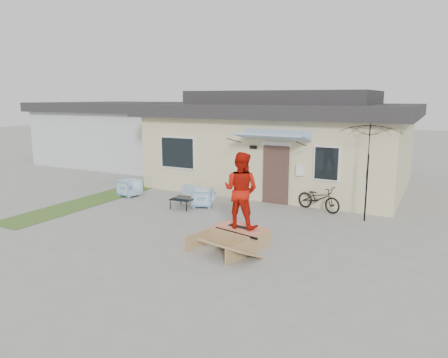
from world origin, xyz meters
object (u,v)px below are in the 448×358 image
at_px(skateboard, 241,227).
at_px(skate_ramp, 239,236).
at_px(armchair_left, 130,187).
at_px(skater, 241,189).
at_px(armchair_right, 202,197).
at_px(bicycle, 319,196).
at_px(patio_umbrella, 368,165).
at_px(coffee_table, 184,203).
at_px(loveseat, 198,189).

bearing_deg(skateboard, skate_ramp, -93.28).
bearing_deg(armchair_left, skater, -104.71).
height_order(armchair_left, skate_ramp, armchair_left).
relative_size(armchair_left, skate_ramp, 0.41).
relative_size(armchair_left, skateboard, 1.01).
xyz_separation_m(armchair_right, skate_ramp, (2.81, -2.86, -0.13)).
bearing_deg(skater, skateboard, -89.41).
bearing_deg(bicycle, patio_umbrella, -89.73).
relative_size(coffee_table, skater, 0.38).
bearing_deg(skateboard, skater, -79.82).
xyz_separation_m(armchair_left, skater, (6.12, -2.86, 1.11)).
bearing_deg(patio_umbrella, bicycle, 161.92).
bearing_deg(skate_ramp, coffee_table, 157.55).
xyz_separation_m(patio_umbrella, skateboard, (-2.52, -3.68, -1.28)).
relative_size(skate_ramp, skateboard, 2.43).
bearing_deg(patio_umbrella, skateboard, -124.44).
bearing_deg(skater, coffee_table, -34.73).
height_order(bicycle, patio_umbrella, patio_umbrella).
height_order(loveseat, skateboard, loveseat).
height_order(armchair_left, bicycle, bicycle).
relative_size(loveseat, coffee_table, 2.03).
distance_m(armchair_right, skater, 4.14).
relative_size(bicycle, patio_umbrella, 0.73).
relative_size(bicycle, skateboard, 2.24).
bearing_deg(skateboard, coffee_table, 154.86).
bearing_deg(skater, loveseat, -46.79).
bearing_deg(armchair_right, armchair_left, -110.63).
bearing_deg(skate_ramp, armchair_left, 168.00).
distance_m(armchair_left, armchair_right, 3.30).
height_order(patio_umbrella, skater, skater).
bearing_deg(skater, skate_ramp, 77.14).
relative_size(coffee_table, skate_ramp, 0.42).
relative_size(armchair_left, patio_umbrella, 0.33).
xyz_separation_m(loveseat, skate_ramp, (3.72, -4.10, -0.07)).
xyz_separation_m(bicycle, skater, (-0.92, -4.20, 0.95)).
bearing_deg(coffee_table, armchair_left, 169.39).
bearing_deg(coffee_table, skateboard, -35.32).
relative_size(skateboard, skater, 0.37).
bearing_deg(patio_umbrella, skate_ramp, -124.24).
bearing_deg(skate_ramp, skateboard, 90.00).
height_order(loveseat, skate_ramp, loveseat).
bearing_deg(skate_ramp, skater, 90.00).
distance_m(patio_umbrella, skater, 4.47).
bearing_deg(armchair_right, skateboard, 25.33).
distance_m(loveseat, bicycle, 4.67).
bearing_deg(skater, bicycle, -101.82).
xyz_separation_m(patio_umbrella, skate_ramp, (-2.53, -3.72, -1.53)).
bearing_deg(loveseat, skater, 155.60).
bearing_deg(armchair_left, armchair_right, -80.53).
distance_m(skateboard, skater, 1.01).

